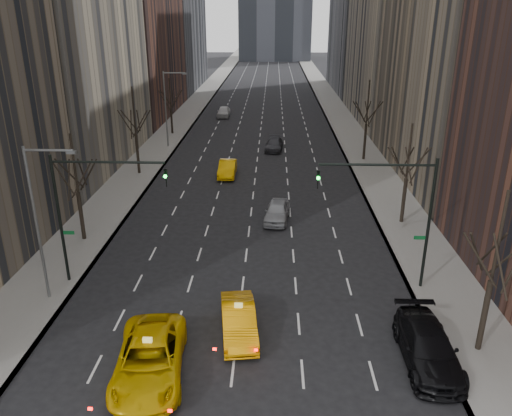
# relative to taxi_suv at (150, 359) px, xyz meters

# --- Properties ---
(sidewalk_left) EXTENTS (4.50, 320.00, 0.15)m
(sidewalk_left) POSITION_rel_taxi_suv_xyz_m (-8.50, 66.33, -0.84)
(sidewalk_left) COLOR slate
(sidewalk_left) RESTS_ON ground
(sidewalk_right) EXTENTS (4.50, 320.00, 0.15)m
(sidewalk_right) POSITION_rel_taxi_suv_xyz_m (16.00, 66.33, -0.84)
(sidewalk_right) COLOR slate
(sidewalk_right) RESTS_ON ground
(tree_lw_b) EXTENTS (3.36, 3.50, 7.82)m
(tree_lw_b) POSITION_rel_taxi_suv_xyz_m (-8.25, 14.33, 2.81)
(tree_lw_b) COLOR black
(tree_lw_b) RESTS_ON ground
(tree_lw_c) EXTENTS (3.36, 3.50, 8.74)m
(tree_lw_c) POSITION_rel_taxi_suv_xyz_m (-8.25, 30.33, 3.13)
(tree_lw_c) COLOR black
(tree_lw_c) RESTS_ON ground
(tree_lw_d) EXTENTS (3.36, 3.50, 7.36)m
(tree_lw_d) POSITION_rel_taxi_suv_xyz_m (-8.25, 48.33, 2.65)
(tree_lw_d) COLOR black
(tree_lw_d) RESTS_ON ground
(tree_rw_a) EXTENTS (3.36, 3.50, 8.28)m
(tree_rw_a) POSITION_rel_taxi_suv_xyz_m (15.75, 2.33, 2.97)
(tree_rw_a) COLOR black
(tree_rw_a) RESTS_ON ground
(tree_rw_b) EXTENTS (3.36, 3.50, 7.82)m
(tree_rw_b) POSITION_rel_taxi_suv_xyz_m (15.75, 18.33, 2.81)
(tree_rw_b) COLOR black
(tree_rw_b) RESTS_ON ground
(tree_rw_c) EXTENTS (3.36, 3.50, 8.74)m
(tree_rw_c) POSITION_rel_taxi_suv_xyz_m (15.75, 36.33, 3.13)
(tree_rw_c) COLOR black
(tree_rw_c) RESTS_ON ground
(traffic_mast_left) EXTENTS (6.69, 0.39, 8.00)m
(traffic_mast_left) POSITION_rel_taxi_suv_xyz_m (-5.36, 8.32, 4.58)
(traffic_mast_left) COLOR black
(traffic_mast_left) RESTS_ON ground
(traffic_mast_right) EXTENTS (6.69, 0.39, 8.00)m
(traffic_mast_right) POSITION_rel_taxi_suv_xyz_m (12.86, 8.32, 4.58)
(traffic_mast_right) COLOR black
(traffic_mast_right) RESTS_ON ground
(streetlight_near) EXTENTS (2.83, 0.22, 9.00)m
(streetlight_near) POSITION_rel_taxi_suv_xyz_m (-7.09, 6.33, 4.71)
(streetlight_near) COLOR slate
(streetlight_near) RESTS_ON ground
(streetlight_far) EXTENTS (2.83, 0.22, 9.00)m
(streetlight_far) POSITION_rel_taxi_suv_xyz_m (-7.09, 41.33, 4.71)
(streetlight_far) COLOR slate
(streetlight_far) RESTS_ON ground
(taxi_suv) EXTENTS (3.71, 6.85, 1.82)m
(taxi_suv) POSITION_rel_taxi_suv_xyz_m (0.00, 0.00, 0.00)
(taxi_suv) COLOR #D7A704
(taxi_suv) RESTS_ON ground
(taxi_sedan) EXTENTS (2.35, 5.08, 1.61)m
(taxi_sedan) POSITION_rel_taxi_suv_xyz_m (3.85, 3.31, -0.10)
(taxi_sedan) COLOR #F59B05
(taxi_sedan) RESTS_ON ground
(silver_sedan_ahead) EXTENTS (2.35, 4.72, 1.55)m
(silver_sedan_ahead) POSITION_rel_taxi_suv_xyz_m (5.91, 18.58, -0.14)
(silver_sedan_ahead) COLOR #989AA0
(silver_sedan_ahead) RESTS_ON ground
(parked_suv_black) EXTENTS (2.46, 5.95, 1.72)m
(parked_suv_black) POSITION_rel_taxi_suv_xyz_m (12.95, 1.41, -0.05)
(parked_suv_black) COLOR black
(parked_suv_black) RESTS_ON ground
(far_taxi) EXTENTS (1.67, 4.77, 1.57)m
(far_taxi) POSITION_rel_taxi_suv_xyz_m (0.91, 30.08, -0.13)
(far_taxi) COLOR #FAB105
(far_taxi) RESTS_ON ground
(far_suv_grey) EXTENTS (2.43, 5.02, 1.41)m
(far_suv_grey) POSITION_rel_taxi_suv_xyz_m (5.65, 40.48, -0.21)
(far_suv_grey) COLOR #2F2F34
(far_suv_grey) RESTS_ON ground
(far_car_white) EXTENTS (1.91, 4.74, 1.61)m
(far_car_white) POSITION_rel_taxi_suv_xyz_m (-2.38, 60.72, -0.10)
(far_car_white) COLOR silver
(far_car_white) RESTS_ON ground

